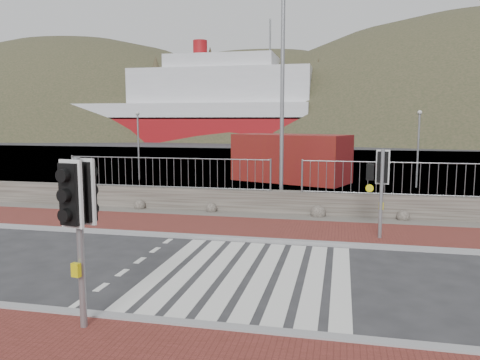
% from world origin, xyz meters
% --- Properties ---
extents(ground, '(220.00, 220.00, 0.00)m').
position_xyz_m(ground, '(0.00, 0.00, 0.00)').
color(ground, '#28282B').
rests_on(ground, ground).
extents(sidewalk_far, '(40.00, 3.00, 0.08)m').
position_xyz_m(sidewalk_far, '(0.00, 4.50, 0.04)').
color(sidewalk_far, maroon).
rests_on(sidewalk_far, ground).
extents(kerb_near, '(40.00, 0.25, 0.12)m').
position_xyz_m(kerb_near, '(0.00, -3.00, 0.05)').
color(kerb_near, gray).
rests_on(kerb_near, ground).
extents(kerb_far, '(40.00, 0.25, 0.12)m').
position_xyz_m(kerb_far, '(0.00, 3.00, 0.05)').
color(kerb_far, gray).
rests_on(kerb_far, ground).
extents(zebra_crossing, '(4.62, 5.60, 0.01)m').
position_xyz_m(zebra_crossing, '(-0.00, 0.00, 0.01)').
color(zebra_crossing, silver).
rests_on(zebra_crossing, ground).
extents(gravel_strip, '(40.00, 1.50, 0.06)m').
position_xyz_m(gravel_strip, '(0.00, 6.50, 0.03)').
color(gravel_strip, '#59544C').
rests_on(gravel_strip, ground).
extents(stone_wall, '(40.00, 0.60, 0.90)m').
position_xyz_m(stone_wall, '(0.00, 7.30, 0.45)').
color(stone_wall, '#46403A').
rests_on(stone_wall, ground).
extents(railing, '(18.07, 0.07, 1.22)m').
position_xyz_m(railing, '(0.00, 7.15, 1.82)').
color(railing, gray).
rests_on(railing, stone_wall).
extents(quay, '(120.00, 40.00, 0.50)m').
position_xyz_m(quay, '(0.00, 27.90, 0.00)').
color(quay, '#4C4C4F').
rests_on(quay, ground).
extents(water, '(220.00, 50.00, 0.05)m').
position_xyz_m(water, '(0.00, 62.90, 0.00)').
color(water, '#3F4C54').
rests_on(water, ground).
extents(ferry, '(50.00, 16.00, 20.00)m').
position_xyz_m(ferry, '(-24.65, 67.90, 5.36)').
color(ferry, maroon).
rests_on(ferry, ground).
extents(hills_backdrop, '(254.00, 90.00, 100.00)m').
position_xyz_m(hills_backdrop, '(6.74, 87.90, -23.05)').
color(hills_backdrop, '#2A321E').
rests_on(hills_backdrop, ground).
extents(traffic_signal_near, '(0.47, 0.34, 3.01)m').
position_xyz_m(traffic_signal_near, '(-2.23, -3.49, 2.17)').
color(traffic_signal_near, gray).
rests_on(traffic_signal_near, ground).
extents(traffic_signal_far, '(0.67, 0.29, 2.76)m').
position_xyz_m(traffic_signal_far, '(3.19, 3.95, 2.00)').
color(traffic_signal_far, gray).
rests_on(traffic_signal_far, ground).
extents(streetlight, '(1.88, 0.52, 8.92)m').
position_xyz_m(streetlight, '(-0.16, 8.13, 5.02)').
color(streetlight, gray).
rests_on(streetlight, ground).
extents(shipping_container, '(7.20, 4.96, 2.77)m').
position_xyz_m(shipping_container, '(-0.89, 17.01, 1.38)').
color(shipping_container, maroon).
rests_on(shipping_container, ground).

